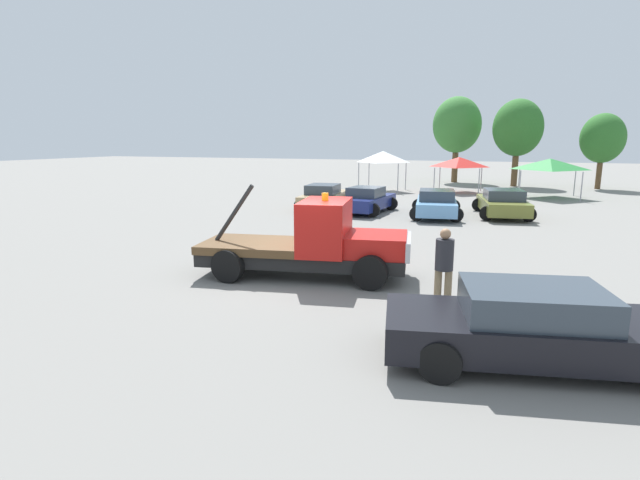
{
  "coord_description": "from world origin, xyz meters",
  "views": [
    {
      "loc": [
        5.11,
        -12.31,
        3.7
      ],
      "look_at": [
        0.5,
        0.0,
        1.05
      ],
      "focal_mm": 28.0,
      "sensor_mm": 36.0,
      "label": 1
    }
  ],
  "objects_px": {
    "parked_car_olive": "(503,203)",
    "traffic_cone": "(390,238)",
    "canopy_tent_red": "(459,162)",
    "tow_truck": "(315,244)",
    "parked_car_skyblue": "(436,204)",
    "tree_right": "(603,138)",
    "parked_car_tan": "(324,197)",
    "parked_car_navy": "(367,200)",
    "canopy_tent_white": "(383,157)",
    "person_near_truck": "(444,263)",
    "foreground_car": "(544,328)",
    "tree_left": "(518,128)",
    "tree_center": "(457,125)",
    "canopy_tent_green": "(550,164)"
  },
  "relations": [
    {
      "from": "parked_car_olive",
      "to": "canopy_tent_white",
      "type": "xyz_separation_m",
      "value": [
        -8.45,
        10.13,
        1.83
      ]
    },
    {
      "from": "canopy_tent_red",
      "to": "tree_right",
      "type": "distance_m",
      "value": 11.74
    },
    {
      "from": "foreground_car",
      "to": "tree_left",
      "type": "xyz_separation_m",
      "value": [
        -0.23,
        34.94,
        3.97
      ]
    },
    {
      "from": "tree_left",
      "to": "traffic_cone",
      "type": "relative_size",
      "value": 12.52
    },
    {
      "from": "parked_car_skyblue",
      "to": "tow_truck",
      "type": "bearing_deg",
      "value": 164.49
    },
    {
      "from": "tree_center",
      "to": "parked_car_olive",
      "type": "bearing_deg",
      "value": -77.85
    },
    {
      "from": "parked_car_olive",
      "to": "tree_center",
      "type": "bearing_deg",
      "value": 2.37
    },
    {
      "from": "tree_left",
      "to": "tree_center",
      "type": "relative_size",
      "value": 0.93
    },
    {
      "from": "tow_truck",
      "to": "parked_car_tan",
      "type": "relative_size",
      "value": 1.21
    },
    {
      "from": "parked_car_tan",
      "to": "parked_car_navy",
      "type": "relative_size",
      "value": 1.11
    },
    {
      "from": "canopy_tent_green",
      "to": "tree_center",
      "type": "bearing_deg",
      "value": 123.9
    },
    {
      "from": "person_near_truck",
      "to": "traffic_cone",
      "type": "relative_size",
      "value": 3.28
    },
    {
      "from": "canopy_tent_red",
      "to": "canopy_tent_white",
      "type": "bearing_deg",
      "value": -169.92
    },
    {
      "from": "traffic_cone",
      "to": "tree_left",
      "type": "bearing_deg",
      "value": 80.64
    },
    {
      "from": "tree_center",
      "to": "tree_right",
      "type": "bearing_deg",
      "value": -13.25
    },
    {
      "from": "canopy_tent_white",
      "to": "canopy_tent_red",
      "type": "bearing_deg",
      "value": 10.08
    },
    {
      "from": "parked_car_tan",
      "to": "traffic_cone",
      "type": "distance_m",
      "value": 9.84
    },
    {
      "from": "traffic_cone",
      "to": "tree_center",
      "type": "bearing_deg",
      "value": 91.23
    },
    {
      "from": "parked_car_navy",
      "to": "parked_car_olive",
      "type": "xyz_separation_m",
      "value": [
        6.57,
        1.15,
        0.0
      ]
    },
    {
      "from": "tow_truck",
      "to": "tree_right",
      "type": "relative_size",
      "value": 1.05
    },
    {
      "from": "foreground_car",
      "to": "parked_car_olive",
      "type": "xyz_separation_m",
      "value": [
        -0.87,
        17.36,
        -0.0
      ]
    },
    {
      "from": "tree_left",
      "to": "parked_car_skyblue",
      "type": "bearing_deg",
      "value": -100.95
    },
    {
      "from": "parked_car_tan",
      "to": "traffic_cone",
      "type": "bearing_deg",
      "value": -151.47
    },
    {
      "from": "person_near_truck",
      "to": "traffic_cone",
      "type": "height_order",
      "value": "person_near_truck"
    },
    {
      "from": "canopy_tent_red",
      "to": "traffic_cone",
      "type": "distance_m",
      "value": 19.81
    },
    {
      "from": "person_near_truck",
      "to": "parked_car_navy",
      "type": "distance_m",
      "value": 14.91
    },
    {
      "from": "parked_car_tan",
      "to": "canopy_tent_white",
      "type": "height_order",
      "value": "canopy_tent_white"
    },
    {
      "from": "foreground_car",
      "to": "tree_right",
      "type": "xyz_separation_m",
      "value": [
        5.78,
        34.69,
        3.15
      ]
    },
    {
      "from": "canopy_tent_red",
      "to": "tow_truck",
      "type": "bearing_deg",
      "value": -93.47
    },
    {
      "from": "canopy_tent_white",
      "to": "tree_center",
      "type": "bearing_deg",
      "value": 66.91
    },
    {
      "from": "tow_truck",
      "to": "parked_car_navy",
      "type": "bearing_deg",
      "value": 88.92
    },
    {
      "from": "foreground_car",
      "to": "parked_car_navy",
      "type": "xyz_separation_m",
      "value": [
        -7.44,
        16.21,
        -0.01
      ]
    },
    {
      "from": "canopy_tent_white",
      "to": "tree_left",
      "type": "height_order",
      "value": "tree_left"
    },
    {
      "from": "canopy_tent_green",
      "to": "parked_car_tan",
      "type": "bearing_deg",
      "value": -139.55
    },
    {
      "from": "canopy_tent_green",
      "to": "traffic_cone",
      "type": "xyz_separation_m",
      "value": [
        -6.32,
        -18.23,
        -1.91
      ]
    },
    {
      "from": "parked_car_tan",
      "to": "canopy_tent_green",
      "type": "relative_size",
      "value": 1.38
    },
    {
      "from": "foreground_car",
      "to": "canopy_tent_white",
      "type": "relative_size",
      "value": 1.91
    },
    {
      "from": "tree_center",
      "to": "tow_truck",
      "type": "bearing_deg",
      "value": -90.61
    },
    {
      "from": "parked_car_tan",
      "to": "parked_car_navy",
      "type": "distance_m",
      "value": 2.7
    },
    {
      "from": "person_near_truck",
      "to": "foreground_car",
      "type": "bearing_deg",
      "value": -146.42
    },
    {
      "from": "parked_car_skyblue",
      "to": "tree_right",
      "type": "distance_m",
      "value": 21.27
    },
    {
      "from": "tree_right",
      "to": "traffic_cone",
      "type": "xyz_separation_m",
      "value": [
        -10.33,
        -25.96,
        -3.54
      ]
    },
    {
      "from": "parked_car_tan",
      "to": "canopy_tent_red",
      "type": "relative_size",
      "value": 1.6
    },
    {
      "from": "parked_car_skyblue",
      "to": "canopy_tent_red",
      "type": "height_order",
      "value": "canopy_tent_red"
    },
    {
      "from": "person_near_truck",
      "to": "parked_car_navy",
      "type": "height_order",
      "value": "person_near_truck"
    },
    {
      "from": "canopy_tent_red",
      "to": "tree_center",
      "type": "relative_size",
      "value": 0.42
    },
    {
      "from": "parked_car_olive",
      "to": "traffic_cone",
      "type": "distance_m",
      "value": 9.39
    },
    {
      "from": "parked_car_navy",
      "to": "tree_left",
      "type": "relative_size",
      "value": 0.64
    },
    {
      "from": "parked_car_navy",
      "to": "tree_center",
      "type": "height_order",
      "value": "tree_center"
    },
    {
      "from": "parked_car_navy",
      "to": "canopy_tent_green",
      "type": "height_order",
      "value": "canopy_tent_green"
    }
  ]
}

